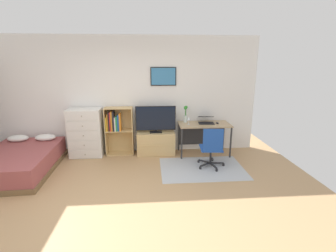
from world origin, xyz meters
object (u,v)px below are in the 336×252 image
wine_glass (189,119)px  television (156,119)px  laptop (206,120)px  computer_mouse (217,123)px  desk (203,128)px  office_chair (212,147)px  bamboo_vase (186,114)px  bed (19,161)px  dresser (86,133)px  tv_stand (156,143)px  bookshelf (117,127)px

wine_glass → television: bearing=170.8°
laptop → computer_mouse: laptop is taller
desk → office_chair: 0.88m
desk → bamboo_vase: bamboo_vase is taller
bed → dresser: 1.41m
desk → computer_mouse: size_ratio=11.29×
office_chair → computer_mouse: office_chair is taller
dresser → tv_stand: dresser is taller
bookshelf → dresser: bearing=-174.8°
desk → dresser: bearing=179.8°
laptop → television: bearing=-174.3°
bed → desk: size_ratio=1.68×
dresser → wine_glass: 2.37m
dresser → bamboo_vase: bearing=2.1°
bookshelf → wine_glass: size_ratio=6.20×
desk → bamboo_vase: 0.54m
office_chair → computer_mouse: 0.88m
office_chair → wine_glass: wine_glass is taller
bed → tv_stand: size_ratio=2.24×
tv_stand → computer_mouse: computer_mouse is taller
dresser → laptop: size_ratio=2.67×
bed → office_chair: (3.85, -0.13, 0.24)m
bookshelf → television: bearing=-4.5°
bed → bamboo_vase: (3.44, 0.83, 0.72)m
laptop → dresser: bearing=-174.5°
wine_glass → dresser: bearing=176.9°
laptop → wine_glass: (-0.43, -0.12, 0.07)m
dresser → office_chair: (2.70, -0.88, -0.10)m
television → desk: (1.12, -0.00, -0.24)m
television → wine_glass: 0.76m
bed → bamboo_vase: size_ratio=5.03×
tv_stand → television: bearing=-90.0°
bed → television: size_ratio=2.15×
bamboo_vase → laptop: bearing=-10.7°
desk → laptop: laptop is taller
tv_stand → bookshelf: bearing=176.9°
television → bed: bearing=-165.0°
bed → computer_mouse: bearing=6.5°
bookshelf → wine_glass: bookshelf is taller
bookshelf → desk: 2.01m
bed → bookshelf: bookshelf is taller
television → tv_stand: bearing=90.0°
bed → office_chair: office_chair is taller
bamboo_vase → wine_glass: bearing=-78.6°
computer_mouse → office_chair: bearing=-112.3°
bookshelf → office_chair: size_ratio=1.30×
office_chair → desk: bearing=94.4°
dresser → computer_mouse: bearing=-2.1°
bed → computer_mouse: 4.24m
desk → office_chair: office_chair is taller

